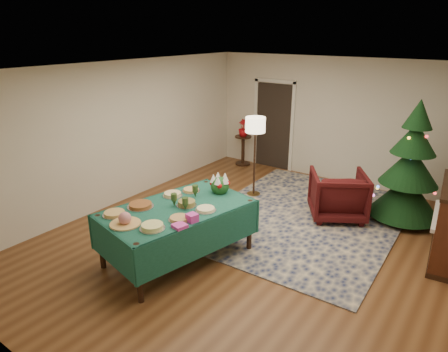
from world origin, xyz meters
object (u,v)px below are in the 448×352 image
Objects in this scene: gift_box at (192,218)px; floor_lamp at (255,130)px; buffet_table at (177,218)px; christmas_tree at (410,169)px; armchair at (338,193)px; side_table at (243,151)px; potted_plant at (243,131)px.

gift_box is 0.08× the size of floor_lamp.
christmas_tree is at bearing 54.06° from buffet_table.
christmas_tree reaches higher than floor_lamp.
armchair reaches higher than side_table.
floor_lamp is at bearing -168.28° from christmas_tree.
gift_box is at bearing -118.81° from christmas_tree.
side_table is 0.50m from potted_plant.
armchair is 3.43m from potted_plant.
side_table is (-1.27, 1.54, -1.02)m from floor_lamp.
armchair is 3.41m from side_table.
armchair is at bearing 62.98° from buffet_table.
potted_plant reaches higher than gift_box.
christmas_tree reaches higher than armchair.
potted_plant is (-3.04, 1.54, 0.38)m from armchair.
armchair is 0.59× the size of floor_lamp.
potted_plant reaches higher than side_table.
christmas_tree reaches higher than gift_box.
side_table is 1.72× the size of potted_plant.
armchair is 1.98m from floor_lamp.
side_table is at bearing 166.63° from christmas_tree.
floor_lamp is (-0.38, 2.73, 0.72)m from buffet_table.
armchair is (0.92, 2.93, -0.41)m from gift_box.
buffet_table is 4.58m from potted_plant.
potted_plant is 4.16m from christmas_tree.
buffet_table is 0.55m from gift_box.
armchair is at bearing 72.49° from gift_box.
buffet_table is 17.70× the size of gift_box.
gift_box is 4.95m from potted_plant.
potted_plant reaches higher than armchair.
armchair is 1.30× the size of side_table.
christmas_tree is (1.01, 0.58, 0.50)m from armchair.
gift_box is (0.46, -0.21, 0.22)m from buffet_table.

